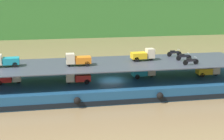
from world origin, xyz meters
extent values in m
plane|color=olive|center=(0.00, 0.00, 0.00)|extent=(400.00, 400.00, 0.00)
cube|color=navy|center=(0.00, 0.00, 0.75)|extent=(32.47, 8.68, 1.50)
cube|color=black|center=(0.00, -4.36, 0.35)|extent=(31.82, 0.06, 0.50)
sphere|color=black|center=(-4.33, -4.55, 0.85)|extent=(0.71, 0.71, 0.71)
sphere|color=black|center=(4.33, -4.55, 0.85)|extent=(0.71, 0.71, 0.71)
cylinder|color=#383D47|center=(15.36, 3.86, 2.50)|extent=(0.16, 0.16, 2.00)
cube|color=#383D47|center=(0.00, 0.00, 3.45)|extent=(30.87, 7.88, 0.10)
cube|color=red|center=(-11.96, 0.56, 2.13)|extent=(1.73, 1.24, 0.70)
cube|color=beige|center=(-10.56, 0.60, 2.33)|extent=(0.92, 1.02, 1.10)
cube|color=#19232D|center=(-10.09, 0.61, 2.44)|extent=(0.06, 0.85, 0.38)
cylinder|color=black|center=(-10.41, 0.60, 1.78)|extent=(0.56, 0.15, 0.56)
cylinder|color=black|center=(-12.35, 0.03, 1.78)|extent=(0.56, 0.15, 0.56)
cylinder|color=black|center=(-12.37, 1.09, 1.78)|extent=(0.56, 0.15, 0.56)
cube|color=red|center=(-3.36, -0.59, 2.13)|extent=(1.71, 1.22, 0.70)
cube|color=beige|center=(-4.76, -0.58, 2.33)|extent=(0.91, 1.01, 1.10)
cube|color=#19232D|center=(-5.23, -0.57, 2.44)|extent=(0.05, 0.85, 0.38)
cylinder|color=black|center=(-4.91, -0.57, 1.78)|extent=(0.56, 0.15, 0.56)
cylinder|color=black|center=(-2.95, -0.07, 1.78)|extent=(0.56, 0.15, 0.56)
cylinder|color=black|center=(-2.96, -1.13, 1.78)|extent=(0.56, 0.15, 0.56)
cube|color=teal|center=(3.40, 0.48, 2.13)|extent=(1.75, 1.28, 0.70)
cube|color=#C6B793|center=(4.80, 0.54, 2.33)|extent=(0.94, 1.04, 1.10)
cube|color=#19232D|center=(5.27, 0.57, 2.44)|extent=(0.08, 0.85, 0.38)
cylinder|color=black|center=(4.95, 0.55, 1.78)|extent=(0.57, 0.17, 0.56)
cylinder|color=black|center=(3.02, -0.07, 1.78)|extent=(0.57, 0.17, 0.56)
cylinder|color=black|center=(2.97, 0.99, 1.78)|extent=(0.57, 0.17, 0.56)
cube|color=gold|center=(11.20, -0.19, 2.13)|extent=(1.74, 1.25, 0.70)
cube|color=#C6B793|center=(12.60, -0.24, 2.33)|extent=(0.93, 1.03, 1.10)
cube|color=#19232D|center=(13.07, -0.25, 2.44)|extent=(0.07, 0.85, 0.38)
cylinder|color=black|center=(12.75, -0.24, 1.78)|extent=(0.56, 0.16, 0.56)
cylinder|color=black|center=(10.79, -0.71, 1.78)|extent=(0.56, 0.16, 0.56)
cylinder|color=black|center=(10.82, 0.35, 1.78)|extent=(0.56, 0.16, 0.56)
cube|color=teal|center=(-11.00, 0.36, 4.13)|extent=(1.76, 1.28, 0.70)
cylinder|color=black|center=(-10.63, 0.91, 3.78)|extent=(0.57, 0.17, 0.56)
cylinder|color=black|center=(-10.58, -0.15, 3.78)|extent=(0.57, 0.17, 0.56)
cube|color=orange|center=(-3.28, -0.54, 4.13)|extent=(1.70, 1.21, 0.70)
cube|color=beige|center=(-4.68, -0.55, 4.33)|extent=(0.90, 1.00, 1.10)
cube|color=#19232D|center=(-5.15, -0.55, 4.44)|extent=(0.04, 0.85, 0.38)
cylinder|color=black|center=(-4.83, -0.55, 3.78)|extent=(0.56, 0.14, 0.56)
cylinder|color=black|center=(-2.88, -0.01, 3.78)|extent=(0.56, 0.14, 0.56)
cylinder|color=black|center=(-2.88, -1.07, 3.78)|extent=(0.56, 0.14, 0.56)
cube|color=gold|center=(3.34, 0.71, 4.13)|extent=(1.77, 1.30, 0.70)
cube|color=beige|center=(4.74, 0.80, 4.33)|extent=(0.96, 1.05, 1.10)
cube|color=#19232D|center=(5.21, 0.82, 4.44)|extent=(0.09, 0.85, 0.38)
cylinder|color=black|center=(4.89, 0.80, 3.78)|extent=(0.57, 0.17, 0.56)
cylinder|color=black|center=(2.97, 0.16, 3.78)|extent=(0.57, 0.17, 0.56)
cylinder|color=black|center=(2.91, 1.22, 3.78)|extent=(0.57, 0.17, 0.56)
cylinder|color=black|center=(9.16, -2.29, 3.80)|extent=(0.61, 0.16, 0.60)
cylinder|color=black|center=(7.86, -2.43, 3.80)|extent=(0.61, 0.16, 0.60)
cube|color=black|center=(8.51, -2.36, 4.02)|extent=(1.12, 0.32, 0.28)
cube|color=black|center=(8.26, -2.39, 4.20)|extent=(0.62, 0.26, 0.12)
cylinder|color=#B2B2B7|center=(9.06, -2.31, 4.35)|extent=(0.10, 0.55, 0.04)
cylinder|color=black|center=(9.29, 0.02, 3.80)|extent=(0.60, 0.11, 0.60)
cylinder|color=black|center=(7.99, -0.02, 3.80)|extent=(0.60, 0.11, 0.60)
cube|color=black|center=(8.64, 0.00, 4.02)|extent=(1.10, 0.23, 0.28)
cube|color=black|center=(8.39, -0.01, 4.20)|extent=(0.60, 0.21, 0.12)
cylinder|color=#B2B2B7|center=(9.19, 0.01, 4.35)|extent=(0.05, 0.55, 0.04)
cylinder|color=black|center=(9.00, 2.39, 3.80)|extent=(0.60, 0.13, 0.60)
cylinder|color=black|center=(7.70, 2.33, 3.80)|extent=(0.60, 0.13, 0.60)
cube|color=black|center=(8.35, 2.36, 4.02)|extent=(1.11, 0.25, 0.28)
cube|color=black|center=(8.10, 2.35, 4.20)|extent=(0.61, 0.23, 0.12)
cylinder|color=#B2B2B7|center=(8.90, 2.39, 4.35)|extent=(0.06, 0.55, 0.04)
camera|label=1|loc=(-6.64, -36.66, 11.97)|focal=54.06mm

